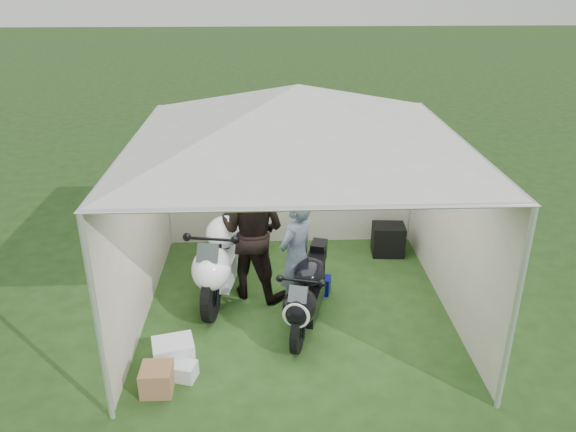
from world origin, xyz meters
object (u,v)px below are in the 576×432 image
(motorcycle_black, at_px, (307,292))
(person_blue_jacket, at_px, (296,257))
(crate_1, at_px, (157,379))
(canopy_tent, at_px, (298,120))
(paddock_stand, at_px, (318,285))
(crate_0, at_px, (174,353))
(person_dark_jacket, at_px, (253,231))
(motorcycle_white, at_px, (222,254))
(equipment_box, at_px, (388,240))
(crate_2, at_px, (184,371))

(motorcycle_black, bearing_deg, person_blue_jacket, 127.40)
(crate_1, bearing_deg, canopy_tent, 45.72)
(canopy_tent, relative_size, paddock_stand, 16.90)
(crate_0, bearing_deg, crate_1, -104.33)
(canopy_tent, distance_m, person_blue_jacket, 1.75)
(paddock_stand, relative_size, person_dark_jacket, 0.17)
(motorcycle_white, relative_size, equipment_box, 4.45)
(motorcycle_white, height_order, paddock_stand, motorcycle_white)
(motorcycle_white, xyz_separation_m, person_dark_jacket, (0.43, -0.03, 0.36))
(equipment_box, relative_size, crate_0, 1.08)
(person_dark_jacket, relative_size, crate_1, 5.79)
(canopy_tent, xyz_separation_m, person_blue_jacket, (-0.02, -0.18, -1.74))
(canopy_tent, height_order, crate_0, canopy_tent)
(paddock_stand, xyz_separation_m, crate_0, (-1.81, -1.51, 0.03))
(motorcycle_white, height_order, equipment_box, motorcycle_white)
(paddock_stand, height_order, crate_1, crate_1)
(paddock_stand, xyz_separation_m, crate_1, (-1.92, -1.95, 0.02))
(motorcycle_black, bearing_deg, crate_0, -140.43)
(crate_0, bearing_deg, motorcycle_white, 73.26)
(person_dark_jacket, height_order, crate_0, person_dark_jacket)
(crate_0, relative_size, crate_2, 1.75)
(person_dark_jacket, xyz_separation_m, equipment_box, (2.12, 1.11, -0.72))
(motorcycle_black, distance_m, crate_0, 1.78)
(crate_0, height_order, crate_1, crate_0)
(person_blue_jacket, relative_size, crate_2, 6.27)
(motorcycle_white, relative_size, motorcycle_black, 1.26)
(person_blue_jacket, bearing_deg, crate_1, -4.93)
(person_dark_jacket, bearing_deg, motorcycle_black, 154.19)
(person_blue_jacket, xyz_separation_m, crate_2, (-1.32, -1.27, -0.73))
(paddock_stand, distance_m, crate_0, 2.35)
(crate_0, xyz_separation_m, crate_2, (0.15, -0.26, -0.06))
(crate_0, xyz_separation_m, crate_1, (-0.11, -0.45, -0.00))
(person_dark_jacket, bearing_deg, person_blue_jacket, 161.85)
(motorcycle_white, bearing_deg, crate_1, -96.70)
(motorcycle_black, height_order, person_blue_jacket, person_blue_jacket)
(person_dark_jacket, bearing_deg, equipment_box, -128.27)
(canopy_tent, distance_m, crate_1, 3.34)
(person_dark_jacket, xyz_separation_m, crate_0, (-0.90, -1.53, -0.82))
(motorcycle_black, height_order, paddock_stand, motorcycle_black)
(canopy_tent, bearing_deg, motorcycle_white, 160.43)
(person_blue_jacket, bearing_deg, equipment_box, 178.50)
(motorcycle_black, xyz_separation_m, equipment_box, (1.44, 1.93, -0.25))
(crate_1, height_order, crate_2, crate_1)
(motorcycle_black, bearing_deg, equipment_box, 68.66)
(canopy_tent, bearing_deg, crate_2, -132.67)
(paddock_stand, distance_m, person_blue_jacket, 0.92)
(person_dark_jacket, xyz_separation_m, crate_1, (-1.02, -1.97, -0.82))
(paddock_stand, relative_size, crate_0, 0.72)
(person_blue_jacket, distance_m, crate_1, 2.26)
(person_dark_jacket, bearing_deg, paddock_stand, -157.33)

